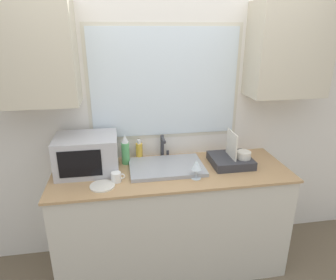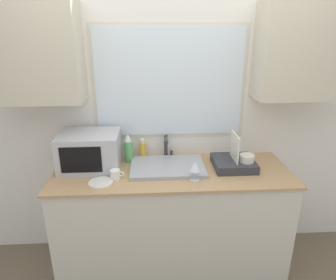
{
  "view_description": "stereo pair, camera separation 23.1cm",
  "coord_description": "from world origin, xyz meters",
  "px_view_note": "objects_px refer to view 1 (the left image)",
  "views": [
    {
      "loc": [
        -0.4,
        -1.84,
        2.03
      ],
      "look_at": [
        -0.04,
        0.3,
        1.22
      ],
      "focal_mm": 32.0,
      "sensor_mm": 36.0,
      "label": 1
    },
    {
      "loc": [
        -0.17,
        -1.87,
        2.03
      ],
      "look_at": [
        -0.04,
        0.3,
        1.22
      ],
      "focal_mm": 32.0,
      "sensor_mm": 36.0,
      "label": 2
    }
  ],
  "objects_px": {
    "microwave": "(87,154)",
    "wine_glass": "(196,165)",
    "dish_rack": "(232,159)",
    "mug_near_sink": "(116,177)",
    "soap_bottle": "(139,151)",
    "spray_bottle": "(125,150)",
    "faucet": "(163,145)"
  },
  "relations": [
    {
      "from": "mug_near_sink",
      "to": "soap_bottle",
      "type": "bearing_deg",
      "value": 62.39
    },
    {
      "from": "spray_bottle",
      "to": "mug_near_sink",
      "type": "height_order",
      "value": "spray_bottle"
    },
    {
      "from": "mug_near_sink",
      "to": "spray_bottle",
      "type": "bearing_deg",
      "value": 75.42
    },
    {
      "from": "spray_bottle",
      "to": "wine_glass",
      "type": "distance_m",
      "value": 0.64
    },
    {
      "from": "microwave",
      "to": "soap_bottle",
      "type": "bearing_deg",
      "value": 21.42
    },
    {
      "from": "soap_bottle",
      "to": "dish_rack",
      "type": "bearing_deg",
      "value": -17.38
    },
    {
      "from": "microwave",
      "to": "wine_glass",
      "type": "xyz_separation_m",
      "value": [
        0.83,
        -0.27,
        -0.04
      ]
    },
    {
      "from": "faucet",
      "to": "spray_bottle",
      "type": "height_order",
      "value": "spray_bottle"
    },
    {
      "from": "faucet",
      "to": "dish_rack",
      "type": "distance_m",
      "value": 0.61
    },
    {
      "from": "spray_bottle",
      "to": "soap_bottle",
      "type": "bearing_deg",
      "value": 30.81
    },
    {
      "from": "soap_bottle",
      "to": "wine_glass",
      "type": "height_order",
      "value": "soap_bottle"
    },
    {
      "from": "wine_glass",
      "to": "mug_near_sink",
      "type": "bearing_deg",
      "value": 175.29
    },
    {
      "from": "soap_bottle",
      "to": "wine_glass",
      "type": "relative_size",
      "value": 1.19
    },
    {
      "from": "microwave",
      "to": "dish_rack",
      "type": "bearing_deg",
      "value": -3.48
    },
    {
      "from": "soap_bottle",
      "to": "mug_near_sink",
      "type": "xyz_separation_m",
      "value": [
        -0.2,
        -0.39,
        -0.04
      ]
    },
    {
      "from": "faucet",
      "to": "microwave",
      "type": "bearing_deg",
      "value": -166.13
    },
    {
      "from": "mug_near_sink",
      "to": "wine_glass",
      "type": "relative_size",
      "value": 0.69
    },
    {
      "from": "microwave",
      "to": "dish_rack",
      "type": "distance_m",
      "value": 1.2
    },
    {
      "from": "faucet",
      "to": "dish_rack",
      "type": "bearing_deg",
      "value": -22.48
    },
    {
      "from": "soap_bottle",
      "to": "faucet",
      "type": "bearing_deg",
      "value": -2.71
    },
    {
      "from": "microwave",
      "to": "mug_near_sink",
      "type": "relative_size",
      "value": 4.54
    },
    {
      "from": "dish_rack",
      "to": "spray_bottle",
      "type": "relative_size",
      "value": 1.29
    },
    {
      "from": "microwave",
      "to": "faucet",
      "type": "bearing_deg",
      "value": 13.87
    },
    {
      "from": "faucet",
      "to": "spray_bottle",
      "type": "relative_size",
      "value": 0.81
    },
    {
      "from": "dish_rack",
      "to": "faucet",
      "type": "bearing_deg",
      "value": 157.52
    },
    {
      "from": "microwave",
      "to": "wine_glass",
      "type": "relative_size",
      "value": 3.12
    },
    {
      "from": "soap_bottle",
      "to": "microwave",
      "type": "bearing_deg",
      "value": -158.58
    },
    {
      "from": "faucet",
      "to": "soap_bottle",
      "type": "relative_size",
      "value": 1.14
    },
    {
      "from": "soap_bottle",
      "to": "mug_near_sink",
      "type": "relative_size",
      "value": 1.72
    },
    {
      "from": "microwave",
      "to": "mug_near_sink",
      "type": "distance_m",
      "value": 0.33
    },
    {
      "from": "microwave",
      "to": "spray_bottle",
      "type": "relative_size",
      "value": 1.87
    },
    {
      "from": "mug_near_sink",
      "to": "faucet",
      "type": "bearing_deg",
      "value": 42.47
    }
  ]
}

